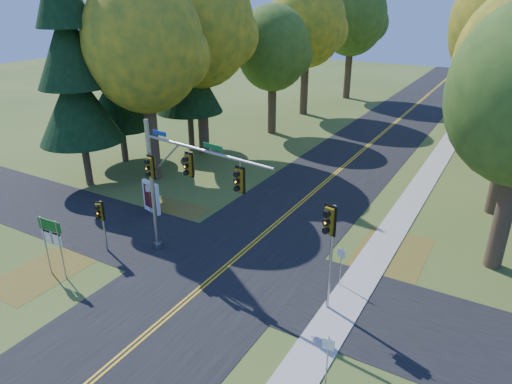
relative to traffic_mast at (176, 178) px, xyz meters
The scene contains 26 objects.
ground 5.25m from the traffic_mast, 29.04° to the right, with size 160.00×160.00×0.00m, color #3B521D.
road_main 5.24m from the traffic_mast, 29.04° to the right, with size 8.00×160.00×0.02m, color black.
road_cross 5.13m from the traffic_mast, 17.33° to the left, with size 60.00×6.00×0.02m, color black.
centerline_left 5.19m from the traffic_mast, 30.13° to the right, with size 0.10×160.00×0.01m, color gold.
centerline_right 5.27m from the traffic_mast, 28.02° to the right, with size 0.10×160.00×0.01m, color gold.
sidewalk_east 9.71m from the traffic_mast, ahead, with size 1.60×160.00×0.06m, color #9E998E.
leaf_patch_w_near 6.75m from the traffic_mast, 147.04° to the left, with size 4.00×6.00×0.00m, color brown.
leaf_patch_e 11.21m from the traffic_mast, 27.40° to the left, with size 3.50×8.00×0.00m, color brown.
leaf_patch_w_far 8.12m from the traffic_mast, 140.51° to the right, with size 3.00×5.00×0.00m, color brown.
tree_w_a 12.96m from the traffic_mast, 137.44° to the left, with size 8.00×8.00×14.15m.
tree_w_b 18.65m from the traffic_mast, 122.10° to the left, with size 8.60×8.60×15.38m.
tree_w_c 24.53m from the traffic_mast, 107.32° to the left, with size 6.80×6.80×11.91m.
tree_w_d 33.26m from the traffic_mast, 103.77° to the left, with size 8.20×8.20×14.56m.
tree_e_d 33.85m from the traffic_mast, 69.89° to the left, with size 7.00×7.00×12.32m.
tree_w_e 43.67m from the traffic_mast, 98.79° to the left, with size 8.40×8.40×14.97m.
pine_a 13.87m from the traffic_mast, 158.84° to the left, with size 5.60×5.60×19.48m.
pine_b 17.18m from the traffic_mast, 144.63° to the left, with size 5.60×5.60×17.31m.
pine_c 18.91m from the traffic_mast, 126.00° to the left, with size 5.60×5.60×20.56m.
traffic_mast is the anchor object (origin of this frame).
east_signal_pole 7.90m from the traffic_mast, ahead, with size 0.57×0.67×5.02m.
ped_signal_pole 4.83m from the traffic_mast, 159.91° to the right, with size 0.44×0.53×2.96m.
route_sign_cluster 6.42m from the traffic_mast, 136.31° to the right, with size 1.43×0.15×3.07m.
info_kiosk 7.16m from the traffic_mast, 145.95° to the left, with size 1.48×0.54×2.05m.
reg_sign_e_north 8.60m from the traffic_mast, 13.98° to the left, with size 0.38×0.11×2.02m.
reg_sign_e_south 10.77m from the traffic_mast, 22.92° to the right, with size 0.41×0.08×2.16m.
reg_sign_w 6.71m from the traffic_mast, 147.59° to the left, with size 0.37×0.18×2.02m.
Camera 1 is at (11.10, -14.21, 12.51)m, focal length 32.00 mm.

